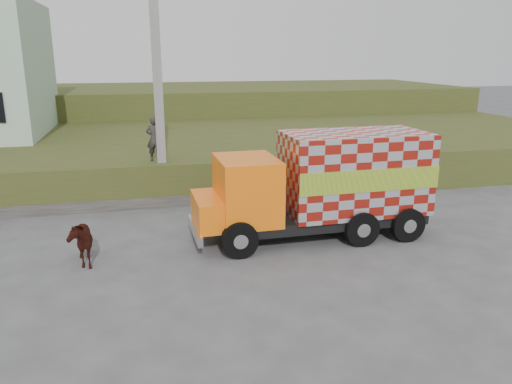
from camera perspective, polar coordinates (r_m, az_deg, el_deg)
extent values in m
plane|color=#474749|center=(13.92, -5.34, -6.35)|extent=(120.00, 120.00, 0.00)
cube|color=#314A18|center=(23.30, -8.81, 4.42)|extent=(40.00, 12.00, 1.50)
cube|color=#314A18|center=(35.04, -10.46, 9.28)|extent=(40.00, 12.00, 3.00)
cube|color=#595651|center=(17.73, -13.67, -1.20)|extent=(16.00, 0.50, 0.40)
cube|color=gray|center=(17.46, -11.13, 11.41)|extent=(0.30, 0.30, 8.00)
cube|color=black|center=(14.66, 7.11, -2.84)|extent=(6.07, 2.07, 0.31)
cube|color=orange|center=(13.77, -1.04, 0.30)|extent=(1.64, 2.07, 1.77)
cube|color=orange|center=(13.73, -5.18, -2.12)|extent=(0.92, 1.88, 0.80)
cube|color=silver|center=(14.73, 11.14, 2.26)|extent=(4.12, 2.21, 2.31)
cube|color=yellow|center=(13.79, 13.04, 1.25)|extent=(4.08, 0.12, 0.62)
cube|color=yellow|center=(15.69, 9.47, 3.15)|extent=(4.08, 0.12, 0.62)
cube|color=silver|center=(13.84, -6.94, -4.35)|extent=(0.17, 2.04, 0.27)
cylinder|color=black|center=(13.06, -1.89, -5.48)|extent=(0.98, 0.33, 0.98)
cylinder|color=black|center=(14.94, -3.58, -2.76)|extent=(0.98, 0.33, 0.98)
cylinder|color=black|center=(14.16, 11.95, -4.13)|extent=(0.98, 0.33, 0.98)
cylinder|color=black|center=(15.91, 8.75, -1.76)|extent=(0.98, 0.33, 0.98)
cylinder|color=black|center=(14.82, 16.90, -3.58)|extent=(0.98, 0.33, 0.98)
cylinder|color=black|center=(16.51, 13.30, -1.37)|extent=(0.98, 0.33, 0.98)
imported|color=black|center=(13.42, -19.60, -5.25)|extent=(0.96, 1.57, 1.23)
imported|color=#282724|center=(17.90, -11.54, 5.98)|extent=(0.66, 0.53, 1.59)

